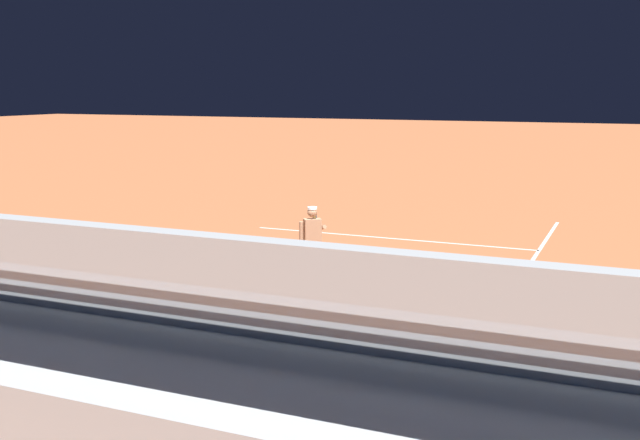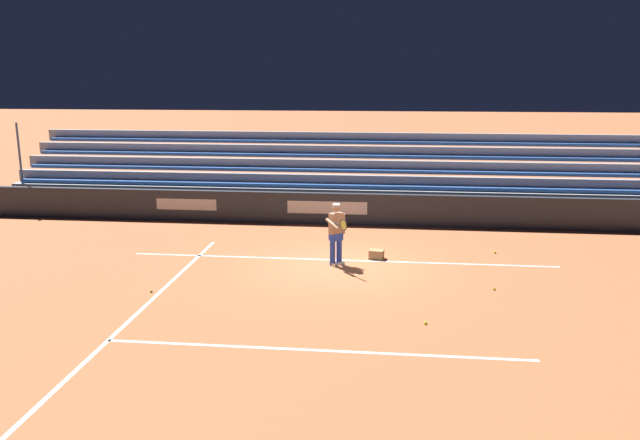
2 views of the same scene
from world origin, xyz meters
name	(u,v)px [view 2 (image 2 of 2)]	position (x,y,z in m)	size (l,w,h in m)	color
ground_plane	(339,265)	(0.00, 0.00, 0.00)	(160.00, 160.00, 0.00)	#B7663D
court_baseline_white	(341,260)	(0.00, -0.50, 0.00)	(12.00, 0.10, 0.01)	white
court_sideline_white	(138,312)	(4.11, 4.00, 0.00)	(0.10, 12.00, 0.01)	white
court_service_line_white	(316,350)	(0.00, 5.50, 0.00)	(8.22, 0.10, 0.01)	white
back_wall_sponsor_board	(350,209)	(0.01, -4.95, 0.55)	(27.23, 0.25, 1.10)	#2D333D
bleacher_stand	(354,192)	(0.00, -7.18, 0.76)	(25.87, 3.20, 3.40)	#9EA3A8
tennis_player	(336,233)	(0.09, -0.03, 0.89)	(0.65, 1.04, 1.71)	blue
ball_box_cardboard	(376,254)	(-1.00, -0.75, 0.13)	(0.40, 0.30, 0.26)	#A87F51
tennis_ball_toward_net	(494,289)	(-3.91, 1.62, 0.03)	(0.07, 0.07, 0.07)	#CCE533
tennis_ball_on_baseline	(151,291)	(4.31, 2.71, 0.03)	(0.07, 0.07, 0.07)	#CCE533
tennis_ball_midcourt	(426,323)	(-2.13, 3.98, 0.03)	(0.07, 0.07, 0.07)	#CCE533
tennis_ball_near_player	(495,252)	(-4.45, -1.69, 0.03)	(0.07, 0.07, 0.07)	#CCE533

